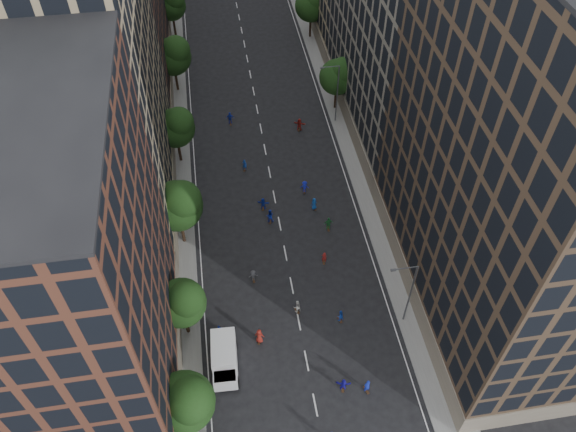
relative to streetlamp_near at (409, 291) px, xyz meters
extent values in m
plane|color=black|center=(-10.37, 28.00, -5.17)|extent=(240.00, 240.00, 0.00)
cube|color=slate|center=(-22.37, 35.50, -5.09)|extent=(4.00, 105.00, 0.15)
cube|color=slate|center=(1.63, 35.50, -5.09)|extent=(4.00, 105.00, 0.15)
cube|color=#502B1E|center=(-29.37, -1.00, 9.83)|extent=(14.00, 22.00, 30.00)
cube|color=#92815F|center=(-29.37, 23.00, 11.83)|extent=(14.00, 26.00, 34.00)
cube|color=#433223|center=(8.63, 3.00, 12.83)|extent=(14.00, 30.00, 36.00)
cube|color=#6B6558|center=(8.63, 32.00, 11.33)|extent=(14.00, 28.00, 33.00)
cylinder|color=black|center=(-21.57, -8.00, -3.19)|extent=(0.36, 0.36, 3.96)
sphere|color=black|center=(-21.57, -8.00, 0.41)|extent=(5.20, 5.20, 5.20)
sphere|color=black|center=(-20.92, -8.52, 1.71)|extent=(3.90, 3.90, 3.90)
cylinder|color=black|center=(-21.57, 2.00, -3.32)|extent=(0.36, 0.36, 3.70)
sphere|color=black|center=(-21.57, 2.00, 0.04)|extent=(4.80, 4.80, 4.80)
sphere|color=black|center=(-20.97, 1.52, 1.24)|extent=(3.60, 3.60, 3.60)
cylinder|color=black|center=(-21.57, 14.00, -3.06)|extent=(0.36, 0.36, 4.22)
sphere|color=black|center=(-21.57, 14.00, 0.78)|extent=(5.60, 5.60, 5.60)
sphere|color=black|center=(-20.87, 13.44, 2.18)|extent=(4.20, 4.20, 4.20)
cylinder|color=black|center=(-21.57, 28.00, -3.23)|extent=(0.36, 0.36, 3.87)
sphere|color=black|center=(-21.57, 28.00, 0.29)|extent=(5.00, 5.00, 5.00)
sphere|color=black|center=(-20.94, 27.50, 1.54)|extent=(3.75, 3.75, 3.75)
cylinder|color=black|center=(-21.57, 44.00, -3.14)|extent=(0.36, 0.36, 4.05)
sphere|color=black|center=(-21.57, 44.00, 0.54)|extent=(5.40, 5.40, 5.40)
sphere|color=black|center=(-20.89, 43.46, 1.89)|extent=(4.05, 4.05, 4.05)
cylinder|color=black|center=(-21.57, 60.00, -3.28)|extent=(0.36, 0.36, 3.78)
sphere|color=black|center=(-21.57, 60.00, 0.16)|extent=(4.80, 4.80, 4.80)
sphere|color=black|center=(-20.97, 59.52, 1.36)|extent=(3.60, 3.60, 3.60)
cylinder|color=black|center=(0.83, 36.00, -3.30)|extent=(0.36, 0.36, 3.74)
sphere|color=black|center=(0.83, 36.00, 0.10)|extent=(5.00, 5.00, 5.00)
sphere|color=black|center=(1.46, 35.50, 1.35)|extent=(3.75, 3.75, 3.75)
cylinder|color=black|center=(0.83, 56.00, -3.19)|extent=(0.36, 0.36, 3.96)
sphere|color=black|center=(0.83, 56.00, 0.41)|extent=(5.20, 5.20, 5.20)
cylinder|color=#595B60|center=(0.23, 0.00, -0.67)|extent=(0.18, 0.18, 9.00)
cylinder|color=#595B60|center=(-0.97, 0.00, 3.83)|extent=(2.40, 0.12, 0.12)
cube|color=#595B60|center=(-2.07, 0.00, 3.78)|extent=(0.50, 0.22, 0.15)
cylinder|color=#595B60|center=(0.23, 33.00, -0.67)|extent=(0.18, 0.18, 9.00)
cylinder|color=#595B60|center=(-0.97, 33.00, 3.83)|extent=(2.40, 0.12, 0.12)
cube|color=#595B60|center=(-2.07, 33.00, 3.78)|extent=(0.50, 0.22, 0.15)
cube|color=white|center=(-18.14, -1.78, -3.57)|extent=(2.49, 4.07, 2.43)
cube|color=white|center=(-18.24, -4.21, -4.01)|extent=(2.28, 1.86, 1.54)
cube|color=black|center=(-18.24, -4.21, -3.29)|extent=(2.04, 1.52, 0.11)
cylinder|color=black|center=(-19.36, -4.49, -4.75)|extent=(0.31, 0.85, 0.84)
cylinder|color=black|center=(-17.16, -4.58, -4.75)|extent=(0.31, 0.85, 0.84)
cylinder|color=black|center=(-19.17, -0.19, -4.75)|extent=(0.31, 0.85, 0.84)
cylinder|color=black|center=(-16.97, -0.29, -4.75)|extent=(0.31, 0.85, 0.84)
imported|color=#1526AF|center=(-5.40, -6.85, -4.28)|extent=(0.75, 0.61, 1.79)
imported|color=#1741BB|center=(-6.21, 0.98, -4.41)|extent=(0.87, 0.75, 1.52)
imported|color=#162BB3|center=(-18.42, 1.02, -4.29)|extent=(1.10, 0.72, 1.75)
imported|color=#1C14A4|center=(-7.51, -6.33, -4.40)|extent=(1.48, 0.76, 1.53)
imported|color=maroon|center=(-14.60, -0.16, -4.22)|extent=(1.08, 0.88, 1.90)
imported|color=maroon|center=(-6.33, 8.59, -4.38)|extent=(0.62, 0.46, 1.57)
imported|color=white|center=(-10.35, 2.72, -4.35)|extent=(0.97, 0.87, 1.64)
imported|color=#414347|center=(-14.35, 7.35, -4.41)|extent=(1.00, 0.61, 1.51)
imported|color=#206B31|center=(-4.86, 13.28, -4.25)|extent=(1.09, 0.47, 1.85)
imported|color=navy|center=(-11.96, 17.75, -4.37)|extent=(1.55, 0.90, 1.60)
imported|color=#1448AA|center=(-5.90, 16.77, -4.35)|extent=(0.95, 0.81, 1.64)
imported|color=#143CA4|center=(-13.46, 24.96, -4.36)|extent=(0.69, 0.57, 1.61)
imported|color=#1428A2|center=(-11.45, 15.54, -4.23)|extent=(1.02, 0.85, 1.89)
imported|color=#161FB4|center=(-6.53, 19.78, -4.32)|extent=(1.21, 0.88, 1.69)
imported|color=#162BB3|center=(-14.45, 34.67, -4.22)|extent=(1.15, 0.58, 1.90)
imported|color=maroon|center=(-5.12, 31.86, -4.26)|extent=(1.77, 1.18, 1.83)
camera|label=1|loc=(-16.21, -28.65, 44.50)|focal=35.00mm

